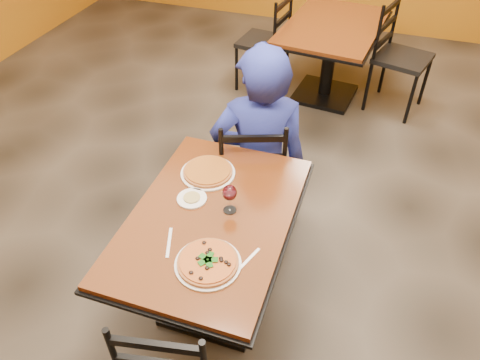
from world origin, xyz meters
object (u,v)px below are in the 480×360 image
(diner, at_px, (260,141))
(pizza_main, at_px, (208,262))
(pizza_far, at_px, (208,171))
(side_plate, at_px, (192,199))
(table_main, at_px, (213,240))
(chair_second_right, at_px, (403,59))
(chair_second_left, at_px, (263,42))
(plate_main, at_px, (208,264))
(wine_glass, at_px, (230,198))
(plate_far, at_px, (208,173))
(chair_main_far, at_px, (251,170))
(table_second, at_px, (331,44))

(diner, bearing_deg, pizza_main, 74.38)
(pizza_main, bearing_deg, diner, 94.15)
(pizza_far, bearing_deg, side_plate, -90.98)
(table_main, bearing_deg, diner, 88.45)
(pizza_far, bearing_deg, chair_second_right, 67.41)
(chair_second_left, bearing_deg, plate_main, 18.78)
(chair_second_right, height_order, diner, diner)
(chair_second_right, bearing_deg, wine_glass, 179.40)
(diner, height_order, plate_far, diner)
(wine_glass, bearing_deg, chair_second_left, 102.46)
(diner, relative_size, side_plate, 8.37)
(chair_main_far, relative_size, chair_second_right, 0.91)
(chair_second_right, relative_size, pizza_far, 3.64)
(pizza_far, bearing_deg, plate_far, 0.00)
(table_main, distance_m, pizza_far, 0.40)
(chair_main_far, xyz_separation_m, wine_glass, (0.09, -0.68, 0.38))
(chair_second_right, bearing_deg, table_main, 178.21)
(chair_second_right, relative_size, side_plate, 6.37)
(table_main, height_order, chair_second_right, chair_second_right)
(chair_second_right, xyz_separation_m, plate_main, (-0.74, -2.97, 0.25))
(table_second, height_order, pizza_far, pizza_far)
(chair_second_right, bearing_deg, plate_far, 173.24)
(diner, distance_m, plate_far, 0.54)
(table_main, height_order, wine_glass, wine_glass)
(plate_main, height_order, pizza_far, pizza_far)
(diner, bearing_deg, plate_main, 74.38)
(plate_far, bearing_deg, side_plate, -90.98)
(plate_far, height_order, side_plate, same)
(side_plate, bearing_deg, pizza_far, 89.02)
(table_main, relative_size, pizza_main, 4.33)
(table_main, bearing_deg, plate_far, 114.24)
(chair_main_far, distance_m, plate_main, 1.09)
(table_second, height_order, pizza_main, pizza_main)
(table_main, bearing_deg, chair_second_left, 100.52)
(chair_main_far, xyz_separation_m, plate_main, (0.12, -1.05, 0.29))
(table_second, bearing_deg, wine_glass, -92.11)
(table_second, bearing_deg, plate_main, -91.41)
(plate_main, bearing_deg, pizza_far, 111.55)
(table_main, bearing_deg, pizza_main, -71.25)
(table_main, xyz_separation_m, chair_main_far, (-0.01, 0.74, -0.09))
(table_main, bearing_deg, plate_main, -71.25)
(table_second, height_order, chair_second_right, chair_second_right)
(chair_second_left, relative_size, plate_far, 3.11)
(plate_far, xyz_separation_m, pizza_far, (-0.00, 0.00, 0.02))
(table_main, relative_size, table_second, 0.91)
(plate_far, bearing_deg, pizza_far, 180.00)
(plate_far, bearing_deg, table_main, -65.76)
(diner, distance_m, wine_glass, 0.77)
(chair_second_right, bearing_deg, plate_main, -178.24)
(plate_far, bearing_deg, plate_main, -68.45)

